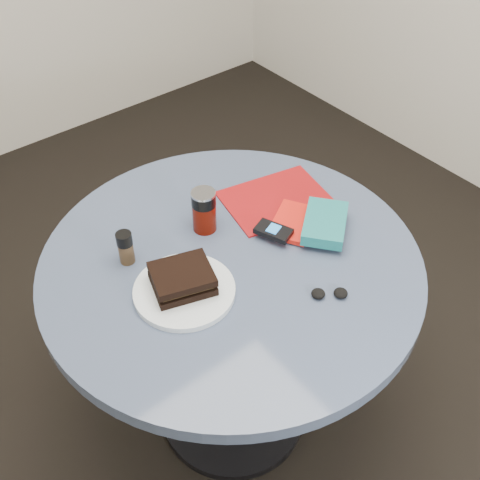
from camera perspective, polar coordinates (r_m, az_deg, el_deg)
ground at (r=2.16m, az=-0.65°, el=-16.14°), size 4.00×4.00×0.00m
table at (r=1.68m, az=-0.80°, el=-5.78°), size 1.00×1.00×0.75m
plate at (r=1.48m, az=-5.30°, el=-4.82°), size 0.33×0.33×0.02m
sandwich at (r=1.46m, az=-5.49°, el=-3.67°), size 0.17×0.16×0.05m
soda_can at (r=1.62m, az=-3.43°, el=2.79°), size 0.07×0.07×0.12m
pepper_grinder at (r=1.55m, az=-10.80°, el=-0.70°), size 0.05×0.05×0.09m
magazine at (r=1.75m, az=3.46°, el=3.87°), size 0.33×0.28×0.01m
red_book at (r=1.66m, az=5.09°, el=1.70°), size 0.19×0.17×0.01m
novel at (r=1.63m, az=8.06°, el=1.60°), size 0.20×0.19×0.03m
mp3_player at (r=1.61m, az=3.19°, el=0.86°), size 0.09×0.11×0.02m
headphones at (r=1.48m, az=8.48°, el=-5.03°), size 0.09×0.08×0.02m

